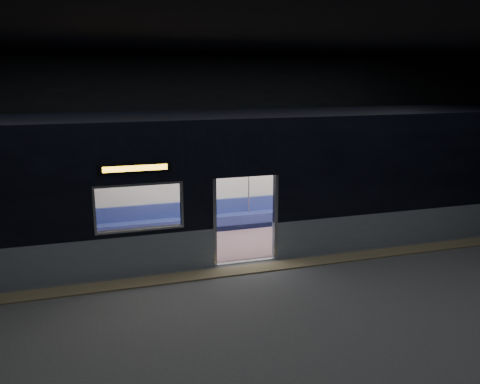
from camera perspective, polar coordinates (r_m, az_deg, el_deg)
name	(u,v)px	position (r m, az deg, el deg)	size (l,w,h in m)	color
station_floor	(261,279)	(11.11, 2.32, -9.72)	(24.00, 14.00, 0.01)	#47494C
station_envelope	(262,107)	(10.26, 2.52, 9.52)	(24.00, 14.00, 5.00)	black
tactile_strip	(252,269)	(11.58, 1.39, -8.63)	(22.80, 0.50, 0.03)	#8C7F59
metro_car	(227,173)	(12.89, -1.47, 2.12)	(18.00, 3.04, 3.35)	#8C98A7
passenger	(346,193)	(15.57, 11.83, -0.14)	(0.45, 0.73, 1.39)	black
handbag	(350,199)	(15.40, 12.23, -0.78)	(0.29, 0.25, 0.14)	black
transit_map	(371,168)	(16.19, 14.45, 2.65)	(1.01, 0.03, 0.65)	white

